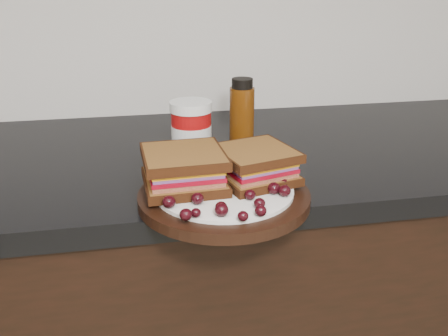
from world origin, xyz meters
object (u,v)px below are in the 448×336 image
at_px(plate, 224,197).
at_px(sandwich_left, 184,169).
at_px(condiment_jar, 191,132).
at_px(oil_bottle, 242,113).

bearing_deg(plate, sandwich_left, 159.53).
bearing_deg(plate, condiment_jar, 97.73).
distance_m(plate, sandwich_left, 0.08).
xyz_separation_m(plate, oil_bottle, (0.09, 0.27, 0.06)).
relative_size(plate, sandwich_left, 2.16).
xyz_separation_m(sandwich_left, oil_bottle, (0.15, 0.25, 0.02)).
bearing_deg(sandwich_left, oil_bottle, 55.93).
distance_m(condiment_jar, oil_bottle, 0.14).
relative_size(condiment_jar, oil_bottle, 0.83).
bearing_deg(plate, oil_bottle, 71.58).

